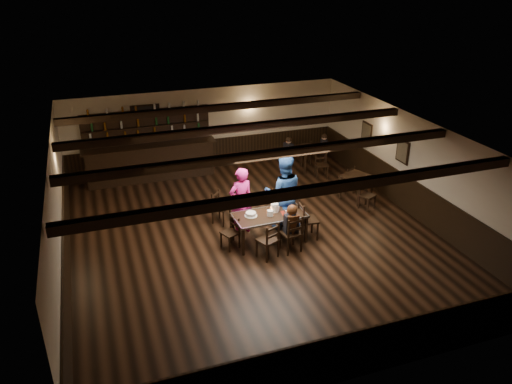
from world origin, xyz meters
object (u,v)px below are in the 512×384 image
object	(u,v)px
man_blue	(283,193)
cake	(251,214)
chair_near_left	(270,238)
chair_near_right	(293,232)
bar_counter	(150,157)
dining_table	(269,217)
woman_pink	(241,201)

from	to	relation	value
man_blue	cake	distance (m)	1.17
chair_near_left	cake	bearing A→B (deg)	103.16
chair_near_left	chair_near_right	world-z (taller)	chair_near_right
cake	bar_counter	world-z (taller)	bar_counter
dining_table	woman_pink	distance (m)	0.87
dining_table	man_blue	distance (m)	0.87
man_blue	chair_near_right	bearing A→B (deg)	94.25
dining_table	cake	size ratio (longest dim) A/B	5.78
chair_near_left	bar_counter	distance (m)	6.05
dining_table	cake	bearing A→B (deg)	171.25
man_blue	bar_counter	size ratio (longest dim) A/B	0.48
woman_pink	bar_counter	distance (m)	4.64
cake	bar_counter	distance (m)	5.22
dining_table	cake	xyz separation A→B (m)	(-0.45, 0.07, 0.11)
woman_pink	cake	world-z (taller)	woman_pink
bar_counter	chair_near_right	bearing A→B (deg)	-66.19
chair_near_left	dining_table	bearing A→B (deg)	70.36
chair_near_left	woman_pink	world-z (taller)	woman_pink
dining_table	woman_pink	xyz separation A→B (m)	(-0.52, 0.67, 0.21)
chair_near_right	cake	bearing A→B (deg)	137.69
dining_table	chair_near_right	xyz separation A→B (m)	(0.35, -0.66, -0.13)
chair_near_right	man_blue	world-z (taller)	man_blue
woman_pink	man_blue	distance (m)	1.11
chair_near_left	woman_pink	bearing A→B (deg)	100.05
man_blue	chair_near_left	bearing A→B (deg)	72.22
cake	chair_near_left	bearing A→B (deg)	-76.84
chair_near_right	woman_pink	bearing A→B (deg)	122.95
dining_table	bar_counter	size ratio (longest dim) A/B	0.43
woman_pink	cake	bearing A→B (deg)	83.27
man_blue	dining_table	bearing A→B (deg)	59.08
dining_table	chair_near_right	world-z (taller)	chair_near_right
chair_near_left	woman_pink	size ratio (longest dim) A/B	0.51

